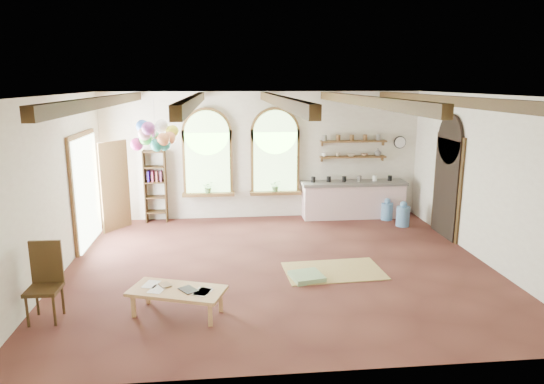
{
  "coord_description": "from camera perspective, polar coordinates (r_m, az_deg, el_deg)",
  "views": [
    {
      "loc": [
        -1.01,
        -8.64,
        3.43
      ],
      "look_at": [
        -0.07,
        0.6,
        1.31
      ],
      "focal_mm": 32.0,
      "sensor_mm": 36.0,
      "label": 1
    }
  ],
  "objects": [
    {
      "name": "kitchen_counter",
      "position": [
        12.65,
        9.53,
        -0.84
      ],
      "size": [
        2.68,
        0.62,
        0.94
      ],
      "color": "beige",
      "rests_on": "floor"
    },
    {
      "name": "left_doorway",
      "position": [
        11.09,
        -21.05,
        0.11
      ],
      "size": [
        0.1,
        1.9,
        2.5
      ],
      "primitive_type": "cube",
      "color": "brown",
      "rests_on": "floor"
    },
    {
      "name": "potted_plant_left",
      "position": [
        12.25,
        -7.5,
        0.57
      ],
      "size": [
        0.27,
        0.23,
        0.3
      ],
      "primitive_type": "imported",
      "color": "#598C4C",
      "rests_on": "window_left"
    },
    {
      "name": "shelf_vase",
      "position": [
        12.78,
        12.34,
        4.61
      ],
      "size": [
        0.18,
        0.18,
        0.19
      ],
      "primitive_type": "imported",
      "color": "slate",
      "rests_on": "wall_shelf_lower"
    },
    {
      "name": "shelf_cup_b",
      "position": [
        12.5,
        7.74,
        4.39
      ],
      "size": [
        0.1,
        0.1,
        0.09
      ],
      "primitive_type": "imported",
      "color": "beige",
      "rests_on": "wall_shelf_lower"
    },
    {
      "name": "ceiling_beams",
      "position": [
        8.71,
        0.86,
        10.67
      ],
      "size": [
        6.2,
        6.8,
        0.18
      ],
      "primitive_type": null,
      "color": "#3D2A13",
      "rests_on": "ceiling"
    },
    {
      "name": "potted_plant_right",
      "position": [
        12.31,
        0.43,
        0.75
      ],
      "size": [
        0.27,
        0.23,
        0.3
      ],
      "primitive_type": "imported",
      "color": "#598C4C",
      "rests_on": "window_right"
    },
    {
      "name": "wall_shelf_upper",
      "position": [
        12.56,
        9.57,
        5.9
      ],
      "size": [
        1.7,
        0.24,
        0.04
      ],
      "primitive_type": "cube",
      "color": "brown",
      "rests_on": "wall_back"
    },
    {
      "name": "floor",
      "position": [
        9.35,
        0.8,
        -8.67
      ],
      "size": [
        8.0,
        8.0,
        0.0
      ],
      "primitive_type": "plane",
      "color": "brown",
      "rests_on": "ground"
    },
    {
      "name": "side_chair",
      "position": [
        7.99,
        -25.1,
        -11.25
      ],
      "size": [
        0.47,
        0.47,
        1.16
      ],
      "color": "#3D2A13",
      "rests_on": "floor"
    },
    {
      "name": "table_book",
      "position": [
        7.65,
        -13.0,
        -10.73
      ],
      "size": [
        0.24,
        0.26,
        0.02
      ],
      "primitive_type": "imported",
      "rotation": [
        0.0,
        0.0,
        0.52
      ],
      "color": "olive",
      "rests_on": "coffee_table"
    },
    {
      "name": "bookshelf",
      "position": [
        12.35,
        -13.55,
        0.66
      ],
      "size": [
        0.53,
        0.32,
        1.8
      ],
      "color": "#3D2A13",
      "rests_on": "floor"
    },
    {
      "name": "floor_mat",
      "position": [
        9.16,
        7.26,
        -9.19
      ],
      "size": [
        1.85,
        1.21,
        0.02
      ],
      "primitive_type": "cube",
      "rotation": [
        0.0,
        0.0,
        0.06
      ],
      "color": "tan",
      "rests_on": "floor"
    },
    {
      "name": "water_jug_b",
      "position": [
        12.18,
        15.15,
        -2.66
      ],
      "size": [
        0.32,
        0.32,
        0.62
      ],
      "color": "#578ABC",
      "rests_on": "floor"
    },
    {
      "name": "tablet",
      "position": [
        7.46,
        -9.82,
        -11.25
      ],
      "size": [
        0.33,
        0.35,
        0.01
      ],
      "primitive_type": "cube",
      "rotation": [
        0.0,
        0.0,
        0.63
      ],
      "color": "black",
      "rests_on": "coffee_table"
    },
    {
      "name": "shelf_cup_a",
      "position": [
        12.43,
        6.16,
        4.39
      ],
      "size": [
        0.12,
        0.1,
        0.1
      ],
      "primitive_type": "imported",
      "color": "white",
      "rests_on": "wall_shelf_lower"
    },
    {
      "name": "balloon_cluster",
      "position": [
        10.36,
        -13.6,
        6.41
      ],
      "size": [
        0.98,
        1.01,
        1.16
      ],
      "color": "silver",
      "rests_on": "floor"
    },
    {
      "name": "wall_clock",
      "position": [
        13.01,
        14.82,
        5.67
      ],
      "size": [
        0.32,
        0.04,
        0.32
      ],
      "primitive_type": "cylinder",
      "rotation": [
        1.57,
        0.0,
        0.0
      ],
      "color": "black",
      "rests_on": "wall_back"
    },
    {
      "name": "shelf_bowl_b",
      "position": [
        12.69,
        10.82,
        4.33
      ],
      "size": [
        0.2,
        0.2,
        0.06
      ],
      "primitive_type": "imported",
      "color": "#8C664C",
      "rests_on": "wall_shelf_lower"
    },
    {
      "name": "right_doorway",
      "position": [
        11.53,
        19.81,
        0.41
      ],
      "size": [
        0.1,
        1.3,
        2.4
      ],
      "primitive_type": "cube",
      "color": "black",
      "rests_on": "floor"
    },
    {
      "name": "window_right",
      "position": [
        12.27,
        0.38,
        4.42
      ],
      "size": [
        1.3,
        0.28,
        2.2
      ],
      "color": "brown",
      "rests_on": "floor"
    },
    {
      "name": "wall_shelf_lower",
      "position": [
        12.61,
        9.5,
        4.1
      ],
      "size": [
        1.7,
        0.24,
        0.04
      ],
      "primitive_type": "cube",
      "color": "brown",
      "rests_on": "wall_back"
    },
    {
      "name": "shelf_bowl_a",
      "position": [
        12.59,
        9.29,
        4.3
      ],
      "size": [
        0.22,
        0.22,
        0.05
      ],
      "primitive_type": "imported",
      "color": "beige",
      "rests_on": "wall_shelf_lower"
    },
    {
      "name": "window_left",
      "position": [
        12.21,
        -7.6,
        4.26
      ],
      "size": [
        1.3,
        0.28,
        2.2
      ],
      "color": "brown",
      "rests_on": "floor"
    },
    {
      "name": "coffee_table",
      "position": [
        7.54,
        -11.11,
        -11.49
      ],
      "size": [
        1.54,
        1.07,
        0.4
      ],
      "color": "tan",
      "rests_on": "floor"
    },
    {
      "name": "water_jug_a",
      "position": [
        12.64,
        13.38,
        -2.12
      ],
      "size": [
        0.29,
        0.29,
        0.56
      ],
      "color": "#578ABC",
      "rests_on": "floor"
    },
    {
      "name": "floor_cushion",
      "position": [
        8.77,
        4.1,
        -9.89
      ],
      "size": [
        0.64,
        0.64,
        0.09
      ],
      "primitive_type": "cube",
      "rotation": [
        0.0,
        0.0,
        0.21
      ],
      "color": "#7CA16F",
      "rests_on": "floor"
    }
  ]
}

